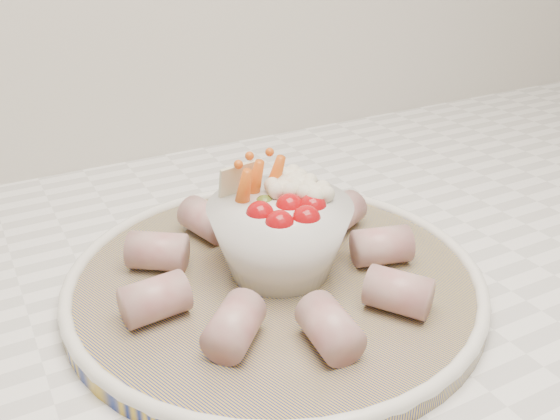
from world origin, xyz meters
TOP-DOWN VIEW (x-y plane):
  - serving_platter at (-0.13, 1.38)m, footprint 0.48×0.48m
  - veggie_bowl at (-0.12, 1.39)m, footprint 0.13×0.13m
  - cured_meat_rolls at (-0.13, 1.38)m, footprint 0.27×0.27m

SIDE VIEW (x-z plane):
  - serving_platter at x=-0.13m, z-range 0.92..0.94m
  - cured_meat_rolls at x=-0.13m, z-range 0.93..0.97m
  - veggie_bowl at x=-0.12m, z-range 0.92..1.03m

